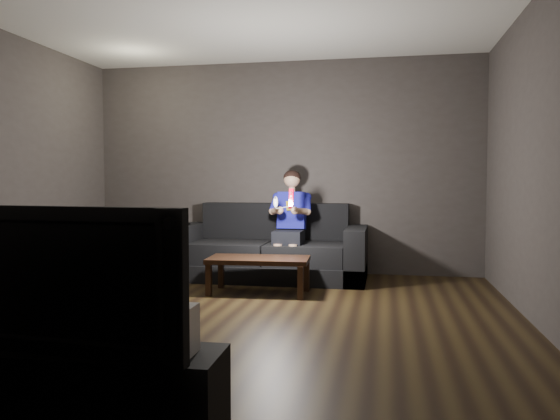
% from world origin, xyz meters
% --- Properties ---
extents(floor, '(5.00, 5.00, 0.00)m').
position_xyz_m(floor, '(0.00, 0.00, 0.00)').
color(floor, black).
rests_on(floor, ground).
extents(back_wall, '(5.00, 0.04, 2.70)m').
position_xyz_m(back_wall, '(0.00, 2.50, 1.35)').
color(back_wall, '#403A38').
rests_on(back_wall, ground).
extents(front_wall, '(5.00, 0.04, 2.70)m').
position_xyz_m(front_wall, '(0.00, -2.50, 1.35)').
color(front_wall, '#403A38').
rests_on(front_wall, ground).
extents(right_wall, '(0.04, 5.00, 2.70)m').
position_xyz_m(right_wall, '(2.50, 0.00, 1.35)').
color(right_wall, '#403A38').
rests_on(right_wall, ground).
extents(sofa, '(2.31, 1.00, 0.89)m').
position_xyz_m(sofa, '(-0.06, 1.99, 0.29)').
color(sofa, black).
rests_on(sofa, floor).
extents(child, '(0.49, 0.61, 1.22)m').
position_xyz_m(child, '(0.20, 1.93, 0.77)').
color(child, black).
rests_on(child, sofa).
extents(wii_remote_red, '(0.05, 0.07, 0.20)m').
position_xyz_m(wii_remote_red, '(0.29, 1.46, 0.99)').
color(wii_remote_red, '#EF001F').
rests_on(wii_remote_red, child).
extents(nunchuk_white, '(0.07, 0.09, 0.14)m').
position_xyz_m(nunchuk_white, '(0.12, 1.46, 0.94)').
color(nunchuk_white, silver).
rests_on(nunchuk_white, child).
extents(wii_remote_black, '(0.08, 0.17, 0.03)m').
position_xyz_m(wii_remote_black, '(-1.10, 1.90, 0.65)').
color(wii_remote_black, black).
rests_on(wii_remote_black, sofa).
extents(coffee_table, '(1.07, 0.58, 0.38)m').
position_xyz_m(coffee_table, '(0.02, 1.07, 0.33)').
color(coffee_table, black).
rests_on(coffee_table, floor).
extents(media_console, '(1.24, 0.39, 0.44)m').
position_xyz_m(media_console, '(0.01, -2.27, 0.22)').
color(media_console, black).
rests_on(media_console, floor).
extents(tv, '(1.10, 0.22, 0.63)m').
position_xyz_m(tv, '(0.01, -2.27, 0.75)').
color(tv, black).
rests_on(tv, media_console).
extents(wii_console, '(0.05, 0.16, 0.21)m').
position_xyz_m(wii_console, '(0.50, -2.27, 0.54)').
color(wii_console, silver).
rests_on(wii_console, media_console).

